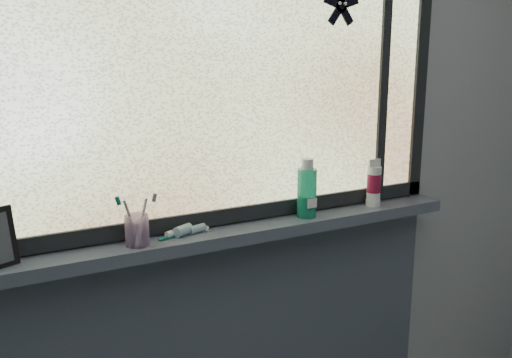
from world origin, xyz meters
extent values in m
cube|color=#9EA3A8|center=(0.00, 1.30, 1.25)|extent=(3.00, 0.01, 2.50)
cube|color=#454D5C|center=(0.00, 1.23, 1.00)|extent=(1.62, 0.14, 0.04)
cube|color=silver|center=(0.00, 1.28, 1.53)|extent=(1.50, 0.01, 1.00)
cube|color=black|center=(0.00, 1.28, 1.05)|extent=(1.60, 0.03, 0.05)
cube|color=black|center=(0.78, 1.28, 1.53)|extent=(0.05, 0.03, 1.10)
cube|color=black|center=(0.60, 1.28, 1.53)|extent=(0.03, 0.03, 1.00)
cylinder|color=#DBAFE7|center=(-0.34, 1.22, 1.07)|extent=(0.09, 0.09, 0.09)
cylinder|color=#20A781|center=(0.25, 1.22, 1.12)|extent=(0.08, 0.08, 0.17)
cylinder|color=silver|center=(0.54, 1.23, 1.11)|extent=(0.07, 0.07, 0.12)
camera|label=1|loc=(-0.78, -0.34, 1.59)|focal=40.00mm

